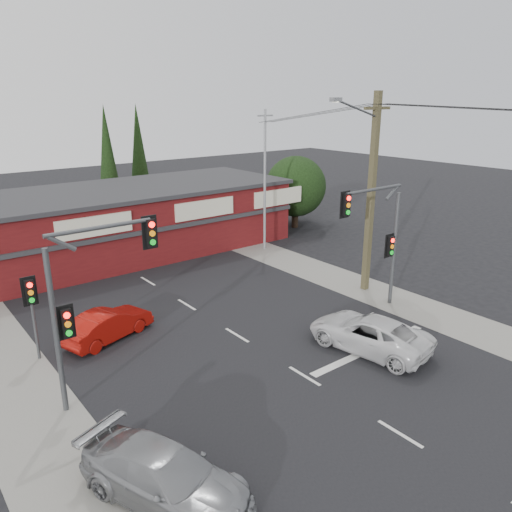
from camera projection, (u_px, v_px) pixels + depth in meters
ground at (280, 362)px, 19.16m from camera, size 120.00×120.00×0.00m
road_strip at (209, 318)px, 22.90m from camera, size 14.00×70.00×0.01m
verge_left at (10, 380)px, 17.88m from camera, size 3.00×70.00×0.02m
verge_right at (336, 278)px, 27.91m from camera, size 3.00×70.00×0.02m
stop_line at (370, 349)px, 20.10m from camera, size 6.50×0.35×0.01m
white_suv at (369, 333)px, 19.95m from camera, size 3.11×5.30×1.38m
silver_suv at (165, 477)px, 12.42m from camera, size 3.53×5.17×1.39m
red_sedan at (108, 325)px, 20.80m from camera, size 4.16×2.51×1.30m
lane_dashes at (237, 335)px, 21.27m from camera, size 0.12×43.26×0.01m
shop_building at (87, 226)px, 30.62m from camera, size 27.30×8.40×4.22m
tree_cluster at (294, 189)px, 38.49m from camera, size 5.90×5.10×5.50m
conifer_near at (107, 156)px, 37.49m from camera, size 1.80×1.80×9.25m
conifer_far at (139, 151)px, 41.05m from camera, size 1.80×1.80×9.25m
traffic_mast_left at (86, 290)px, 15.67m from camera, size 3.77×0.27×5.97m
traffic_mast_right at (381, 229)px, 22.76m from camera, size 3.96×0.27×5.97m
pedestal_signal at (31, 301)px, 18.67m from camera, size 0.55×0.27×3.38m
utility_pole at (370, 188)px, 24.69m from camera, size 4.38×0.59×10.00m
steel_pole at (265, 179)px, 32.01m from camera, size 1.20×0.16×9.00m
power_lines at (488, 115)px, 19.56m from camera, size 2.01×29.00×1.22m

